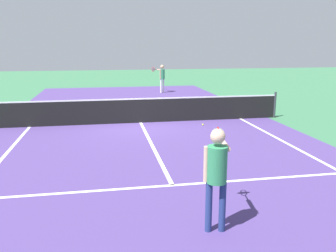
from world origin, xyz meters
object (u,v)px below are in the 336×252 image
Objects in this scene: net at (140,110)px; tennis_ball_near_net at (203,125)px; player_near at (217,168)px; player_far at (162,75)px.

net reaches higher than tennis_ball_near_net.
player_near is 25.83× the size of tennis_ball_near_net.
net is 8.94m from player_far.
player_near reaches higher than tennis_ball_near_net.
net is at bearing 157.73° from tennis_ball_near_net.
player_far is at bearing 83.39° from player_near.
player_far is at bearing 75.15° from net.
player_far is at bearing 89.77° from tennis_ball_near_net.
player_near is (0.32, -8.36, 0.57)m from net.
player_near is at bearing -104.54° from tennis_ball_near_net.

